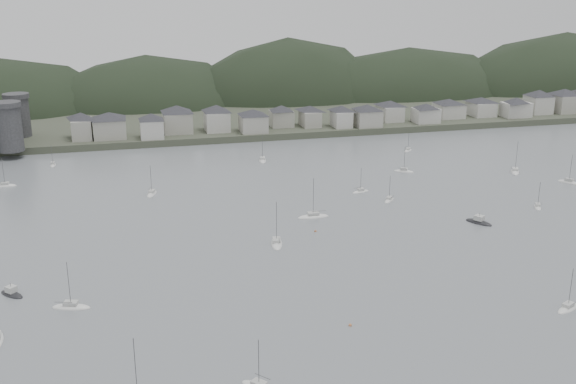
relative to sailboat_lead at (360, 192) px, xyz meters
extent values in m
plane|color=slate|center=(-28.58, -87.36, -0.18)|extent=(900.00, 900.00, 0.00)
cube|color=#383D2D|center=(-28.58, 207.64, 1.32)|extent=(900.00, 250.00, 3.00)
ellipsoid|color=black|center=(-139.45, 184.58, -10.33)|extent=(138.98, 92.48, 81.13)
ellipsoid|color=black|center=(-60.88, 185.51, -10.15)|extent=(132.08, 90.41, 79.74)
ellipsoid|color=black|center=(22.07, 185.58, -12.86)|extent=(133.88, 88.37, 101.41)
ellipsoid|color=black|center=(97.37, 180.55, -10.50)|extent=(165.81, 81.78, 82.55)
ellipsoid|color=black|center=(205.86, 178.21, -13.01)|extent=(177.60, 96.61, 102.57)
cylinder|color=#2F2F31|center=(-120.58, 78.64, 11.82)|extent=(10.00, 10.00, 18.00)
cylinder|color=#2F2F31|center=(-120.58, 106.64, 11.32)|extent=(10.00, 10.00, 17.00)
cube|color=#2F2F31|center=(-120.58, 92.64, 8.82)|extent=(3.50, 30.00, 12.00)
cube|color=#A3A195|center=(-93.58, 94.60, 7.11)|extent=(8.34, 12.91, 8.59)
pyramid|color=#29292E|center=(-93.58, 94.60, 12.91)|extent=(15.78, 15.78, 3.01)
cube|color=#A3A195|center=(-81.90, 93.96, 7.00)|extent=(13.68, 13.35, 8.36)
pyramid|color=#29292E|center=(-81.90, 93.96, 12.64)|extent=(20.07, 20.07, 2.93)
cube|color=#B6B3AB|center=(-64.16, 88.66, 6.85)|extent=(9.78, 10.20, 8.08)
pyramid|color=#29292E|center=(-64.16, 88.66, 12.31)|extent=(14.83, 14.83, 2.83)
cube|color=#A3A195|center=(-52.09, 98.29, 7.36)|extent=(12.59, 13.33, 9.09)
pyramid|color=#29292E|center=(-52.09, 98.29, 13.50)|extent=(19.24, 19.24, 3.18)
cube|color=#B6B3AB|center=(-34.33, 96.74, 7.25)|extent=(10.74, 12.17, 8.87)
pyramid|color=#29292E|center=(-34.33, 96.74, 13.24)|extent=(17.01, 17.01, 3.10)
cube|color=#A3A195|center=(-18.66, 90.17, 6.66)|extent=(11.63, 12.09, 7.69)
pyramid|color=#29292E|center=(-18.66, 90.17, 11.85)|extent=(17.61, 17.61, 2.69)
cube|color=#A3A195|center=(-3.33, 98.84, 6.54)|extent=(10.37, 9.35, 7.44)
pyramid|color=#29292E|center=(-3.33, 98.84, 11.56)|extent=(14.65, 14.65, 2.60)
cube|color=#A3A195|center=(10.05, 96.44, 6.43)|extent=(8.24, 12.20, 7.22)
pyramid|color=#29292E|center=(10.05, 96.44, 11.30)|extent=(15.17, 15.17, 2.53)
cube|color=#B6B3AB|center=(23.92, 91.19, 6.55)|extent=(8.06, 10.91, 7.46)
pyramid|color=#29292E|center=(23.92, 91.19, 11.58)|extent=(14.08, 14.08, 2.61)
cube|color=#A3A195|center=(36.23, 89.70, 6.65)|extent=(11.73, 11.78, 7.66)
pyramid|color=#29292E|center=(36.23, 89.70, 11.82)|extent=(17.46, 17.46, 2.68)
cube|color=#B6B3AB|center=(52.05, 99.55, 6.48)|extent=(10.19, 13.02, 7.33)
pyramid|color=#29292E|center=(52.05, 99.55, 11.43)|extent=(17.23, 17.23, 2.57)
cube|color=#B6B3AB|center=(66.97, 90.71, 6.25)|extent=(11.70, 9.81, 6.88)
pyramid|color=#29292E|center=(66.97, 90.71, 10.89)|extent=(15.97, 15.97, 2.41)
cube|color=#B6B3AB|center=(83.82, 99.55, 6.32)|extent=(12.83, 12.48, 7.00)
pyramid|color=#29292E|center=(83.82, 99.55, 11.04)|extent=(18.79, 18.79, 2.45)
cube|color=#B6B3AB|center=(102.15, 100.07, 6.30)|extent=(11.07, 13.50, 6.97)
pyramid|color=#29292E|center=(102.15, 100.07, 11.00)|extent=(18.25, 18.25, 2.44)
cube|color=#B6B3AB|center=(117.44, 92.36, 6.48)|extent=(13.75, 9.12, 7.34)
pyramid|color=#29292E|center=(117.44, 92.36, 11.44)|extent=(16.97, 16.97, 2.57)
cube|color=#B6B3AB|center=(134.34, 98.59, 7.34)|extent=(11.37, 11.57, 9.05)
pyramid|color=#29292E|center=(134.34, 98.59, 13.45)|extent=(17.03, 17.03, 3.17)
cube|color=#A3A195|center=(149.27, 97.97, 7.36)|extent=(12.07, 13.43, 9.09)
pyramid|color=#29292E|center=(149.27, 97.97, 13.50)|extent=(18.93, 18.93, 3.18)
ellipsoid|color=white|center=(0.00, 0.00, -0.13)|extent=(6.98, 4.05, 1.33)
cube|color=#B8B9B4|center=(0.00, 0.00, 0.83)|extent=(2.66, 2.10, 0.70)
cylinder|color=#3F3F42|center=(0.00, 0.00, 4.17)|extent=(0.12, 0.12, 8.31)
cylinder|color=#3F3F42|center=(-1.14, 0.36, 1.38)|extent=(2.88, 1.01, 0.10)
ellipsoid|color=white|center=(-68.78, 15.10, -0.13)|extent=(4.85, 8.29, 1.58)
cube|color=#B8B9B4|center=(-68.78, 15.10, 0.96)|extent=(2.51, 3.16, 0.70)
cylinder|color=#3F3F42|center=(-68.78, 15.10, 4.95)|extent=(0.12, 0.12, 9.86)
cylinder|color=#3F3F42|center=(-69.22, 16.45, 1.51)|extent=(1.20, 3.41, 0.10)
ellipsoid|color=white|center=(75.65, -7.96, -0.13)|extent=(6.42, 8.25, 1.62)
cube|color=#B8B9B4|center=(75.65, -7.96, 0.97)|extent=(2.99, 3.34, 0.70)
cylinder|color=#3F3F42|center=(75.65, -7.96, 5.07)|extent=(0.12, 0.12, 10.11)
cylinder|color=#3F3F42|center=(74.89, -9.20, 1.52)|extent=(1.98, 3.16, 0.10)
ellipsoid|color=white|center=(39.93, 50.30, -0.13)|extent=(5.75, 5.41, 1.20)
cube|color=#B8B9B4|center=(39.93, 50.30, 0.76)|extent=(2.44, 2.38, 0.70)
cylinder|color=#3F3F42|center=(39.93, 50.30, 3.76)|extent=(0.12, 0.12, 7.49)
cylinder|color=#3F3F42|center=(39.12, 51.01, 1.31)|extent=(2.08, 1.86, 0.10)
ellipsoid|color=white|center=(-103.92, 62.64, -0.13)|extent=(2.22, 6.55, 1.30)
cube|color=#B8B9B4|center=(-103.92, 62.64, 0.82)|extent=(1.48, 2.31, 0.70)
cylinder|color=#3F3F42|center=(-103.92, 62.64, 4.08)|extent=(0.12, 0.12, 8.13)
cylinder|color=#3F3F42|center=(-103.90, 61.47, 1.37)|extent=(0.16, 2.93, 0.10)
ellipsoid|color=white|center=(-23.32, 49.25, -0.13)|extent=(4.50, 9.10, 1.74)
cube|color=#B8B9B4|center=(-23.32, 49.25, 1.04)|extent=(2.50, 3.38, 0.70)
cylinder|color=#3F3F42|center=(-23.32, 49.25, 5.46)|extent=(0.12, 0.12, 10.89)
cylinder|color=#3F3F42|center=(-23.64, 50.79, 1.59)|extent=(0.89, 3.86, 0.10)
ellipsoid|color=white|center=(5.84, -11.03, -0.13)|extent=(5.96, 6.39, 1.33)
cube|color=#B8B9B4|center=(5.84, -11.03, 0.83)|extent=(2.63, 2.71, 0.70)
cylinder|color=#3F3F42|center=(5.84, -11.03, 4.16)|extent=(0.12, 0.12, 8.29)
cylinder|color=#3F3F42|center=(6.63, -11.93, 1.38)|extent=(2.04, 2.31, 0.10)
ellipsoid|color=white|center=(-22.83, -20.63, -0.13)|extent=(9.70, 3.13, 1.94)
cube|color=#B8B9B4|center=(-22.83, -20.63, 1.14)|extent=(3.40, 2.14, 0.70)
cylinder|color=#3F3F42|center=(-22.83, -20.63, 6.07)|extent=(0.12, 0.12, 12.12)
cylinder|color=#3F3F42|center=(-21.08, -20.62, 1.69)|extent=(4.36, 0.11, 0.10)
ellipsoid|color=white|center=(64.99, 9.31, -0.13)|extent=(7.22, 9.53, 1.86)
cube|color=#B8B9B4|center=(64.99, 9.31, 1.10)|extent=(3.40, 3.84, 0.70)
cylinder|color=#3F3F42|center=(64.99, 9.31, 5.82)|extent=(0.12, 0.12, 11.62)
cylinder|color=#3F3F42|center=(64.15, 10.76, 1.65)|extent=(2.18, 3.67, 0.10)
ellipsoid|color=white|center=(48.57, -29.27, -0.13)|extent=(4.85, 6.68, 1.29)
cube|color=#B8B9B4|center=(48.57, -29.27, 0.81)|extent=(2.32, 2.67, 0.70)
cylinder|color=#3F3F42|center=(48.57, -29.27, 4.06)|extent=(0.12, 0.12, 8.08)
cylinder|color=#3F3F42|center=(49.12, -30.29, 1.36)|extent=(1.45, 2.62, 0.10)
ellipsoid|color=white|center=(24.77, 20.12, -0.13)|extent=(7.63, 6.11, 1.51)
cube|color=#B8B9B4|center=(24.77, 20.12, 0.92)|extent=(3.11, 2.82, 0.70)
cylinder|color=#3F3F42|center=(24.77, 20.12, 4.72)|extent=(0.12, 0.12, 9.41)
cylinder|color=#3F3F42|center=(23.63, 19.39, 1.47)|extent=(2.90, 1.92, 0.10)
ellipsoid|color=white|center=(13.99, -91.56, -0.13)|extent=(7.81, 5.39, 1.50)
cube|color=#B8B9B4|center=(13.99, -91.56, 0.92)|extent=(3.08, 2.62, 0.70)
cylinder|color=#3F3F42|center=(13.99, -91.56, 4.71)|extent=(0.12, 0.12, 9.39)
cylinder|color=#3F3F42|center=(15.21, -92.14, 1.47)|extent=(3.10, 1.54, 0.10)
cube|color=#B8B9B4|center=(-57.31, -104.18, 0.92)|extent=(2.98, 3.09, 0.70)
cylinder|color=#3F3F42|center=(-57.31, -104.18, 4.74)|extent=(0.12, 0.12, 9.45)
cylinder|color=#3F3F42|center=(-56.42, -103.14, 1.47)|extent=(2.29, 2.65, 0.10)
cylinder|color=#3F3F42|center=(-77.95, -103.00, 6.02)|extent=(0.12, 0.12, 12.01)
ellipsoid|color=white|center=(-90.69, -64.21, -0.13)|extent=(8.93, 5.11, 1.70)
cube|color=#B8B9B4|center=(-90.69, -64.21, 1.02)|extent=(3.40, 2.67, 0.70)
cylinder|color=#3F3F42|center=(-90.69, -64.21, 5.33)|extent=(0.12, 0.12, 10.64)
cylinder|color=#3F3F42|center=(-92.16, -64.66, 1.57)|extent=(3.69, 1.22, 0.10)
ellipsoid|color=white|center=(-117.92, 37.24, -0.13)|extent=(7.74, 2.74, 1.53)
cube|color=#B8B9B4|center=(-117.92, 37.24, 0.93)|extent=(2.74, 1.78, 0.70)
cylinder|color=#3F3F42|center=(-117.92, 37.24, 4.80)|extent=(0.12, 0.12, 9.57)
cylinder|color=#3F3F42|center=(-119.29, 37.19, 1.48)|extent=(3.45, 0.23, 0.10)
ellipsoid|color=white|center=(-38.61, -39.02, -0.13)|extent=(4.85, 9.92, 1.90)
cube|color=#B8B9B4|center=(-38.61, -39.02, 1.12)|extent=(2.70, 3.67, 0.70)
cylinder|color=#3F3F42|center=(-38.61, -39.02, 5.96)|extent=(0.12, 0.12, 11.88)
cylinder|color=#3F3F42|center=(-38.28, -40.70, 1.67)|extent=(0.94, 4.21, 0.10)
ellipsoid|color=black|center=(23.23, -37.55, -0.13)|extent=(7.04, 8.74, 1.85)
cube|color=#B8B9B4|center=(23.23, -37.55, 1.44)|extent=(3.34, 3.39, 1.40)
cylinder|color=#3F3F42|center=(23.23, -37.55, 2.34)|extent=(0.10, 0.10, 1.20)
ellipsoid|color=black|center=(-104.13, -54.26, -0.13)|extent=(6.66, 6.87, 1.55)
cube|color=#B8B9B4|center=(-104.13, -54.26, 1.29)|extent=(2.88, 2.89, 1.40)
cylinder|color=#3F3F42|center=(-104.13, -54.26, 2.19)|extent=(0.10, 0.10, 1.20)
sphere|color=#C07040|center=(-25.62, -32.43, -0.03)|extent=(0.70, 0.70, 0.70)
sphere|color=#C07040|center=(-34.38, -86.87, -0.03)|extent=(0.70, 0.70, 0.70)
camera|label=1|loc=(-77.42, -203.12, 67.34)|focal=41.62mm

